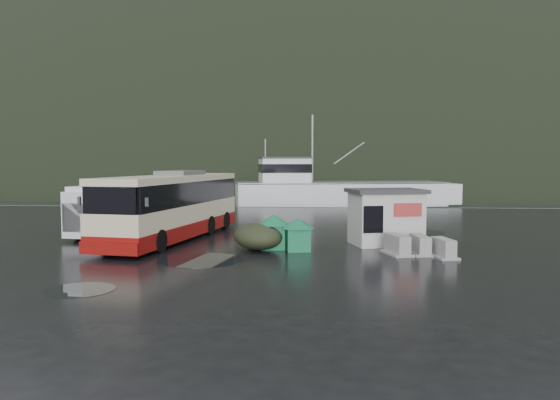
# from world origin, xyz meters

# --- Properties ---
(ground) EXTENTS (160.00, 160.00, 0.00)m
(ground) POSITION_xyz_m (0.00, 0.00, 0.00)
(ground) COLOR black
(ground) RESTS_ON ground
(harbor_water) EXTENTS (300.00, 180.00, 0.02)m
(harbor_water) POSITION_xyz_m (0.00, 110.00, 0.00)
(harbor_water) COLOR black
(harbor_water) RESTS_ON ground
(quay_edge) EXTENTS (160.00, 0.60, 1.50)m
(quay_edge) POSITION_xyz_m (0.00, 20.00, 0.00)
(quay_edge) COLOR #999993
(quay_edge) RESTS_ON ground
(headland) EXTENTS (780.00, 540.00, 570.00)m
(headland) POSITION_xyz_m (10.00, 250.00, 0.00)
(headland) COLOR black
(headland) RESTS_ON ground
(coach_bus) EXTENTS (4.75, 11.72, 3.22)m
(coach_bus) POSITION_xyz_m (-2.34, 1.69, 0.00)
(coach_bus) COLOR beige
(coach_bus) RESTS_ON ground
(white_van) EXTENTS (3.07, 6.31, 2.53)m
(white_van) POSITION_xyz_m (-5.54, 2.93, 0.00)
(white_van) COLOR white
(white_van) RESTS_ON ground
(waste_bin_left) EXTENTS (1.07, 1.07, 1.45)m
(waste_bin_left) POSITION_xyz_m (2.58, -0.86, 0.00)
(waste_bin_left) COLOR #147647
(waste_bin_left) RESTS_ON ground
(waste_bin_right) EXTENTS (1.13, 1.13, 1.34)m
(waste_bin_right) POSITION_xyz_m (3.61, -1.34, 0.00)
(waste_bin_right) COLOR #147647
(waste_bin_right) RESTS_ON ground
(dome_tent) EXTENTS (2.81, 3.26, 1.08)m
(dome_tent) POSITION_xyz_m (1.95, -1.07, 0.00)
(dome_tent) COLOR #2C321E
(dome_tent) RESTS_ON ground
(ticket_kiosk) EXTENTS (3.59, 3.03, 2.44)m
(ticket_kiosk) POSITION_xyz_m (7.39, 0.66, 0.00)
(ticket_kiosk) COLOR silver
(ticket_kiosk) RESTS_ON ground
(jersey_barrier_a) EXTENTS (0.99, 1.56, 0.72)m
(jersey_barrier_a) POSITION_xyz_m (9.17, -2.55, 0.00)
(jersey_barrier_a) COLOR #999993
(jersey_barrier_a) RESTS_ON ground
(jersey_barrier_b) EXTENTS (0.91, 1.56, 0.74)m
(jersey_barrier_b) POSITION_xyz_m (8.43, -1.85, 0.00)
(jersey_barrier_b) COLOR #999993
(jersey_barrier_b) RESTS_ON ground
(jersey_barrier_c) EXTENTS (1.20, 1.73, 0.78)m
(jersey_barrier_c) POSITION_xyz_m (7.51, -1.97, 0.00)
(jersey_barrier_c) COLOR #999993
(jersey_barrier_c) RESTS_ON ground
(fishing_trawler) EXTENTS (23.70, 9.54, 9.26)m
(fishing_trawler) POSITION_xyz_m (6.61, 28.72, 0.00)
(fishing_trawler) COLOR white
(fishing_trawler) RESTS_ON ground
(puddles) EXTENTS (14.20, 15.73, 0.01)m
(puddles) POSITION_xyz_m (2.54, -2.01, 0.01)
(puddles) COLOR black
(puddles) RESTS_ON ground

